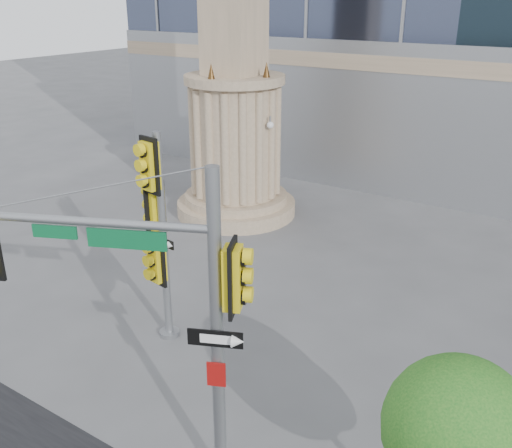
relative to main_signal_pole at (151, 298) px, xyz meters
The scene contains 5 objects.
ground 3.94m from the main_signal_pole, 96.01° to the left, with size 120.00×120.00×0.00m, color #545456.
monument 12.72m from the main_signal_pole, 119.61° to the left, with size 4.40×4.40×16.60m.
main_signal_pole is the anchor object (origin of this frame).
secondary_signal_pole 4.31m from the main_signal_pole, 131.96° to the left, with size 0.87×0.73×5.01m.
street_tree 4.76m from the main_signal_pole, 14.53° to the left, with size 2.11×2.06×3.28m.
Camera 1 is at (5.66, -7.32, 7.71)m, focal length 40.00 mm.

